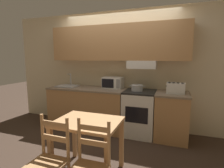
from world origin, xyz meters
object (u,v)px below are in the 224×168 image
object	(u,v)px
stove_range	(140,113)
dining_table	(88,130)
sink_basin	(68,86)
cooking_pot	(137,88)
chair_left_of_table	(48,162)
microwave	(113,83)
toaster	(176,88)

from	to	relation	value
stove_range	dining_table	distance (m)	1.51
sink_basin	dining_table	xyz separation A→B (m)	(1.26, -1.45, -0.31)
cooking_pot	dining_table	world-z (taller)	cooking_pot
cooking_pot	chair_left_of_table	xyz separation A→B (m)	(-0.57, -1.97, -0.53)
stove_range	microwave	world-z (taller)	microwave
cooking_pot	sink_basin	bearing A→B (deg)	179.57
cooking_pot	dining_table	bearing A→B (deg)	-103.99
microwave	sink_basin	size ratio (longest dim) A/B	0.95
toaster	dining_table	distance (m)	1.82
cooking_pot	toaster	distance (m)	0.72
chair_left_of_table	sink_basin	bearing A→B (deg)	118.82
toaster	chair_left_of_table	bearing A→B (deg)	-123.28
sink_basin	stove_range	bearing A→B (deg)	-0.00
dining_table	toaster	bearing A→B (deg)	52.87
sink_basin	chair_left_of_table	bearing A→B (deg)	-62.15
cooking_pot	toaster	bearing A→B (deg)	-1.30
stove_range	dining_table	size ratio (longest dim) A/B	1.07
stove_range	chair_left_of_table	bearing A→B (deg)	-107.51
cooking_pot	toaster	xyz separation A→B (m)	(0.72, -0.02, 0.04)
cooking_pot	dining_table	xyz separation A→B (m)	(-0.36, -1.44, -0.36)
dining_table	cooking_pot	bearing A→B (deg)	76.01
cooking_pot	sink_basin	world-z (taller)	sink_basin
sink_basin	chair_left_of_table	xyz separation A→B (m)	(1.05, -1.98, -0.49)
stove_range	microwave	distance (m)	0.85
toaster	cooking_pot	bearing A→B (deg)	178.70
dining_table	chair_left_of_table	distance (m)	0.60
stove_range	sink_basin	xyz separation A→B (m)	(-1.67, 0.00, 0.47)
cooking_pot	microwave	size ratio (longest dim) A/B	0.74
toaster	chair_left_of_table	xyz separation A→B (m)	(-1.28, -1.96, -0.57)
cooking_pot	sink_basin	size ratio (longest dim) A/B	0.71
stove_range	chair_left_of_table	distance (m)	2.08
microwave	dining_table	distance (m)	1.66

